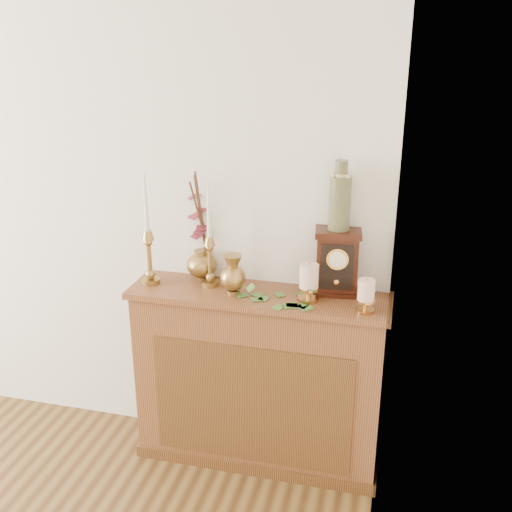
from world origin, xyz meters
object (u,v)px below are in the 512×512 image
(bud_vase, at_px, (233,275))
(ceramic_vase, at_px, (340,199))
(mantel_clock, at_px, (337,262))
(candlestick_center, at_px, (210,253))
(ginger_jar, at_px, (200,228))
(candlestick_left, at_px, (149,248))

(bud_vase, xyz_separation_m, ceramic_vase, (0.46, 0.14, 0.36))
(bud_vase, distance_m, ceramic_vase, 0.60)
(bud_vase, relative_size, mantel_clock, 0.62)
(candlestick_center, bearing_deg, ginger_jar, 126.02)
(candlestick_center, xyz_separation_m, bud_vase, (0.14, -0.08, -0.07))
(ceramic_vase, bearing_deg, candlestick_left, -173.31)
(mantel_clock, bearing_deg, candlestick_left, 179.04)
(candlestick_left, relative_size, bud_vase, 2.81)
(candlestick_center, height_order, ceramic_vase, ceramic_vase)
(candlestick_left, bearing_deg, mantel_clock, 6.51)
(candlestick_center, bearing_deg, bud_vase, -29.55)
(bud_vase, distance_m, mantel_clock, 0.49)
(candlestick_left, relative_size, ginger_jar, 0.99)
(ginger_jar, distance_m, mantel_clock, 0.69)
(candlestick_center, relative_size, ginger_jar, 0.91)
(candlestick_center, bearing_deg, mantel_clock, 5.60)
(ceramic_vase, bearing_deg, bud_vase, -163.32)
(ginger_jar, bearing_deg, mantel_clock, -4.81)
(bud_vase, height_order, ginger_jar, ginger_jar)
(candlestick_center, relative_size, mantel_clock, 1.61)
(mantel_clock, bearing_deg, bud_vase, -171.13)
(candlestick_left, height_order, ceramic_vase, ceramic_vase)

